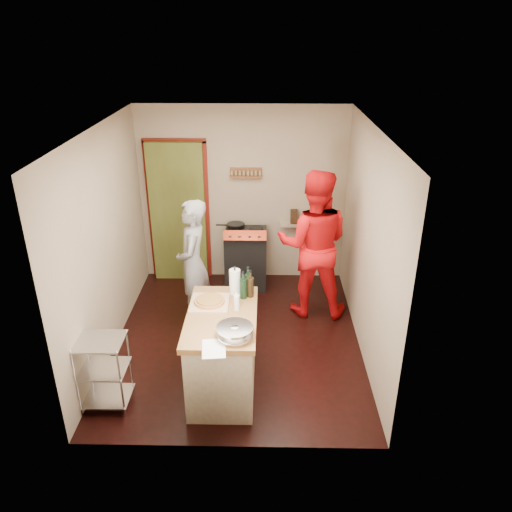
{
  "coord_description": "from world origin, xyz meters",
  "views": [
    {
      "loc": [
        0.33,
        -5.2,
        3.6
      ],
      "look_at": [
        0.23,
        0.0,
        1.15
      ],
      "focal_mm": 35.0,
      "sensor_mm": 36.0,
      "label": 1
    }
  ],
  "objects_px": {
    "person_stripe": "(193,264)",
    "person_red": "(313,244)",
    "wire_shelving": "(103,370)",
    "stove": "(246,258)",
    "island": "(223,350)"
  },
  "relations": [
    {
      "from": "stove",
      "to": "wire_shelving",
      "type": "distance_m",
      "value": 2.94
    },
    {
      "from": "stove",
      "to": "person_stripe",
      "type": "bearing_deg",
      "value": -121.99
    },
    {
      "from": "stove",
      "to": "island",
      "type": "relative_size",
      "value": 0.75
    },
    {
      "from": "wire_shelving",
      "to": "stove",
      "type": "bearing_deg",
      "value": 63.15
    },
    {
      "from": "stove",
      "to": "person_red",
      "type": "relative_size",
      "value": 0.51
    },
    {
      "from": "island",
      "to": "person_stripe",
      "type": "relative_size",
      "value": 0.8
    },
    {
      "from": "stove",
      "to": "person_red",
      "type": "distance_m",
      "value": 1.27
    },
    {
      "from": "wire_shelving",
      "to": "person_stripe",
      "type": "height_order",
      "value": "person_stripe"
    },
    {
      "from": "stove",
      "to": "island",
      "type": "bearing_deg",
      "value": -93.66
    },
    {
      "from": "island",
      "to": "person_red",
      "type": "relative_size",
      "value": 0.68
    },
    {
      "from": "person_stripe",
      "to": "person_red",
      "type": "distance_m",
      "value": 1.57
    },
    {
      "from": "person_stripe",
      "to": "person_red",
      "type": "xyz_separation_m",
      "value": [
        1.53,
        0.29,
        0.15
      ]
    },
    {
      "from": "island",
      "to": "wire_shelving",
      "type": "bearing_deg",
      "value": -165.72
    },
    {
      "from": "wire_shelving",
      "to": "island",
      "type": "distance_m",
      "value": 1.22
    },
    {
      "from": "stove",
      "to": "island",
      "type": "distance_m",
      "value": 2.33
    }
  ]
}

